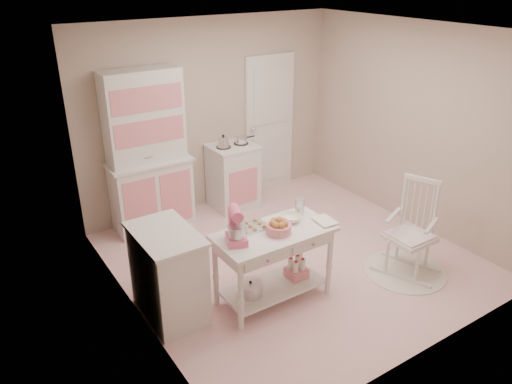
% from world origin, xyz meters
% --- Properties ---
extents(room_shell, '(3.84, 3.84, 2.62)m').
position_xyz_m(room_shell, '(0.00, 0.00, 1.65)').
color(room_shell, pink).
rests_on(room_shell, ground).
extents(door, '(0.82, 0.05, 2.04)m').
position_xyz_m(door, '(0.95, 1.87, 1.02)').
color(door, silver).
rests_on(door, ground).
extents(hutch, '(1.06, 0.50, 2.08)m').
position_xyz_m(hutch, '(-1.05, 1.66, 1.04)').
color(hutch, silver).
rests_on(hutch, ground).
extents(stove, '(0.62, 0.57, 0.92)m').
position_xyz_m(stove, '(0.15, 1.61, 0.46)').
color(stove, silver).
rests_on(stove, ground).
extents(base_cabinet, '(0.54, 0.84, 0.92)m').
position_xyz_m(base_cabinet, '(-1.63, -0.14, 0.46)').
color(base_cabinet, silver).
rests_on(base_cabinet, ground).
extents(lace_rug, '(0.92, 0.92, 0.01)m').
position_xyz_m(lace_rug, '(0.90, -0.93, 0.01)').
color(lace_rug, white).
rests_on(lace_rug, ground).
extents(rocking_chair, '(0.72, 0.85, 1.10)m').
position_xyz_m(rocking_chair, '(0.90, -0.93, 0.55)').
color(rocking_chair, silver).
rests_on(rocking_chair, ground).
extents(work_table, '(1.20, 0.60, 0.80)m').
position_xyz_m(work_table, '(-0.64, -0.51, 0.40)').
color(work_table, silver).
rests_on(work_table, ground).
extents(stand_mixer, '(0.28, 0.33, 0.34)m').
position_xyz_m(stand_mixer, '(-1.06, -0.49, 0.97)').
color(stand_mixer, pink).
rests_on(stand_mixer, work_table).
extents(cookie_tray, '(0.34, 0.24, 0.02)m').
position_xyz_m(cookie_tray, '(-0.79, -0.33, 0.81)').
color(cookie_tray, silver).
rests_on(cookie_tray, work_table).
extents(bread_basket, '(0.25, 0.25, 0.09)m').
position_xyz_m(bread_basket, '(-0.62, -0.56, 0.85)').
color(bread_basket, pink).
rests_on(bread_basket, work_table).
extents(mixing_bowl, '(0.21, 0.21, 0.07)m').
position_xyz_m(mixing_bowl, '(-0.38, -0.43, 0.83)').
color(mixing_bowl, white).
rests_on(mixing_bowl, work_table).
extents(metal_pitcher, '(0.10, 0.10, 0.17)m').
position_xyz_m(metal_pitcher, '(-0.20, -0.35, 0.89)').
color(metal_pitcher, silver).
rests_on(metal_pitcher, work_table).
extents(recipe_book, '(0.20, 0.26, 0.02)m').
position_xyz_m(recipe_book, '(-0.19, -0.63, 0.81)').
color(recipe_book, white).
rests_on(recipe_book, work_table).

